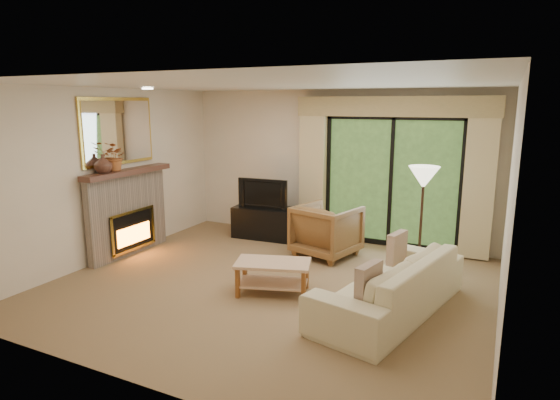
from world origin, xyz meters
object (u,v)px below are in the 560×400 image
at_px(coffee_table, 273,277).
at_px(sofa, 390,284).
at_px(media_console, 265,223).
at_px(armchair, 327,230).

bearing_deg(coffee_table, sofa, -12.99).
height_order(sofa, coffee_table, sofa).
height_order(media_console, armchair, armchair).
relative_size(armchair, sofa, 0.39).
distance_m(armchair, sofa, 2.10).
xyz_separation_m(media_console, coffee_table, (1.26, -2.17, -0.07)).
bearing_deg(armchair, coffee_table, 101.80).
bearing_deg(armchair, media_console, -4.38).
relative_size(media_console, armchair, 1.23).
height_order(armchair, sofa, armchair).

